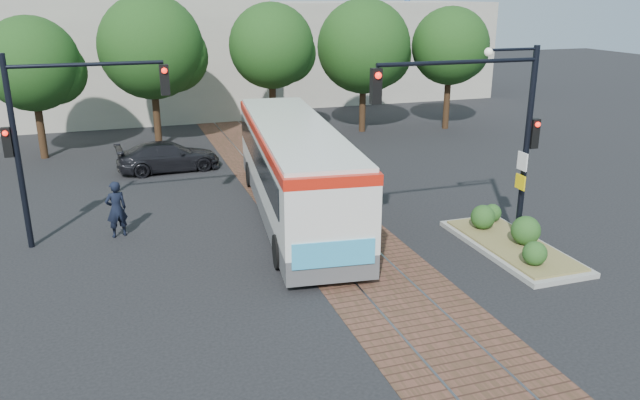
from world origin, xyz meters
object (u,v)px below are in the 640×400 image
Objects in this scene: signal_pole_main at (494,119)px; parked_car at (168,156)px; traffic_island at (511,238)px; signal_pole_left at (54,124)px; city_bus at (294,166)px; officer at (116,209)px.

signal_pole_main is 1.33× the size of parked_car.
traffic_island is 0.87× the size of signal_pole_left.
signal_pole_main is 13.14m from signal_pole_left.
traffic_island is 3.95m from signal_pole_main.
traffic_island is at bearing -20.36° from signal_pole_left.
signal_pole_left is at bearing 149.44° from parked_car.
city_bus is at bearing -157.46° from parked_car.
signal_pole_left is (-13.19, 4.89, 3.54)m from traffic_island.
signal_pole_left is 3.29m from officer.
officer is at bearing 158.93° from parked_car.
parked_car reaches higher than traffic_island.
officer is 0.42× the size of parked_car.
city_bus is at bearing 1.84° from signal_pole_left.
city_bus is at bearing 132.39° from signal_pole_main.
city_bus is 2.09× the size of signal_pole_left.
traffic_island is 15.69m from parked_car.
traffic_island is 1.15× the size of parked_car.
parked_car is at bearing -123.97° from officer.
officer is at bearing 156.96° from traffic_island.
parked_car is at bearing 123.08° from city_bus.
officer reaches higher than traffic_island.
signal_pole_main is at bearing 174.64° from traffic_island.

